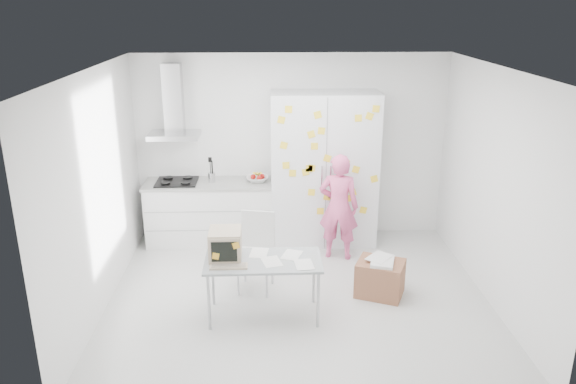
{
  "coord_description": "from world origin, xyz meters",
  "views": [
    {
      "loc": [
        -0.35,
        -5.98,
        3.39
      ],
      "look_at": [
        -0.09,
        0.75,
        1.08
      ],
      "focal_mm": 35.0,
      "sensor_mm": 36.0,
      "label": 1
    }
  ],
  "objects_px": {
    "person": "(339,207)",
    "cardboard_box": "(380,278)",
    "chair": "(256,246)",
    "desk": "(239,252)"
  },
  "relations": [
    {
      "from": "chair",
      "to": "cardboard_box",
      "type": "height_order",
      "value": "chair"
    },
    {
      "from": "desk",
      "to": "chair",
      "type": "height_order",
      "value": "desk"
    },
    {
      "from": "desk",
      "to": "cardboard_box",
      "type": "height_order",
      "value": "desk"
    },
    {
      "from": "desk",
      "to": "chair",
      "type": "bearing_deg",
      "value": 74.65
    },
    {
      "from": "person",
      "to": "chair",
      "type": "relative_size",
      "value": 1.54
    },
    {
      "from": "person",
      "to": "desk",
      "type": "distance_m",
      "value": 1.94
    },
    {
      "from": "person",
      "to": "cardboard_box",
      "type": "height_order",
      "value": "person"
    },
    {
      "from": "chair",
      "to": "cardboard_box",
      "type": "distance_m",
      "value": 1.54
    },
    {
      "from": "person",
      "to": "desk",
      "type": "xyz_separation_m",
      "value": [
        -1.28,
        -1.46,
        0.03
      ]
    },
    {
      "from": "person",
      "to": "cardboard_box",
      "type": "distance_m",
      "value": 1.25
    }
  ]
}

